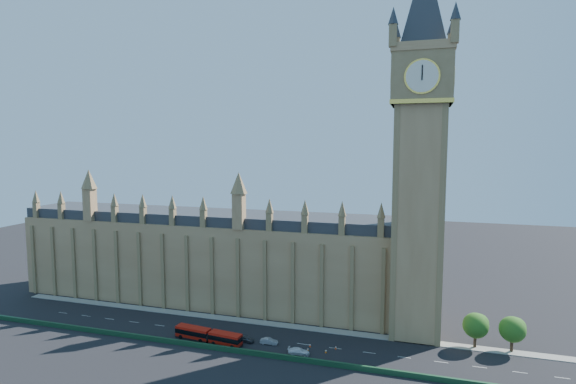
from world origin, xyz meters
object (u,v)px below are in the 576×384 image
(car_silver, at_px, (269,341))
(car_white, at_px, (299,351))
(car_grey, at_px, (245,339))
(red_bus, at_px, (208,336))

(car_silver, xyz_separation_m, car_white, (8.40, -3.17, 0.02))
(car_grey, height_order, car_silver, car_grey)
(car_silver, bearing_deg, red_bus, 100.14)
(car_grey, relative_size, car_silver, 1.04)
(red_bus, xyz_separation_m, car_white, (23.20, -0.06, -0.88))
(red_bus, height_order, car_grey, red_bus)
(car_white, bearing_deg, red_bus, 85.38)
(car_grey, distance_m, car_white, 14.66)
(car_silver, bearing_deg, car_white, -112.36)
(red_bus, relative_size, car_grey, 4.04)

